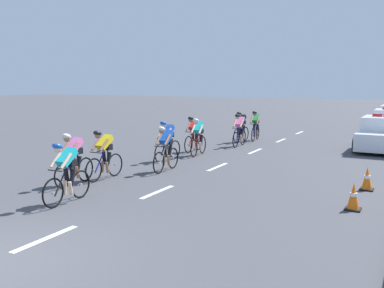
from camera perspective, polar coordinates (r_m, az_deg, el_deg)
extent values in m
cube|color=white|center=(8.88, -18.60, -11.65)|extent=(0.14, 1.60, 0.01)
cube|color=white|center=(11.87, -4.56, -6.28)|extent=(0.14, 1.60, 0.01)
cube|color=white|center=(15.33, 3.36, -3.01)|extent=(0.14, 1.60, 0.01)
cube|color=white|center=(19.00, 8.27, -0.93)|extent=(0.14, 1.60, 0.01)
cube|color=white|center=(22.79, 11.57, 0.46)|extent=(0.14, 1.60, 0.01)
cube|color=white|center=(26.63, 13.92, 1.46)|extent=(0.14, 1.60, 0.01)
torus|color=black|center=(10.79, -17.74, -6.14)|extent=(0.08, 0.73, 0.72)
cylinder|color=#99999E|center=(10.79, -17.74, -6.14)|extent=(0.06, 0.06, 0.06)
torus|color=black|center=(11.52, -14.40, -5.12)|extent=(0.08, 0.73, 0.72)
cylinder|color=#99999E|center=(11.52, -14.40, -5.12)|extent=(0.06, 0.06, 0.06)
cylinder|color=black|center=(11.00, -16.29, -2.94)|extent=(0.06, 0.55, 0.04)
cylinder|color=black|center=(10.94, -16.82, -4.76)|extent=(0.06, 0.48, 0.63)
cylinder|color=black|center=(11.21, -15.56, -4.30)|extent=(0.04, 0.04, 0.65)
cylinder|color=black|center=(10.75, -17.50, -3.35)|extent=(0.42, 0.05, 0.03)
cube|color=black|center=(11.14, -15.63, -2.57)|extent=(0.11, 0.22, 0.05)
cube|color=#19B2B7|center=(11.01, -16.09, -1.65)|extent=(0.31, 0.56, 0.44)
cube|color=black|center=(11.13, -15.67, -2.38)|extent=(0.29, 0.21, 0.18)
cylinder|color=black|center=(11.10, -15.41, -4.20)|extent=(0.12, 0.23, 0.40)
cylinder|color=beige|center=(11.10, -15.63, -5.61)|extent=(0.10, 0.16, 0.36)
cylinder|color=black|center=(11.21, -16.12, -4.11)|extent=(0.12, 0.17, 0.40)
cylinder|color=beige|center=(11.21, -16.33, -5.50)|extent=(0.10, 0.13, 0.36)
cylinder|color=beige|center=(10.76, -16.17, -2.15)|extent=(0.10, 0.40, 0.35)
cylinder|color=beige|center=(10.97, -17.44, -2.01)|extent=(0.10, 0.40, 0.35)
sphere|color=beige|center=(10.76, -17.17, -0.63)|extent=(0.19, 0.19, 0.19)
ellipsoid|color=blue|center=(10.74, -17.22, -0.29)|extent=(0.25, 0.33, 0.24)
torus|color=black|center=(12.68, -16.56, -4.01)|extent=(0.09, 0.73, 0.72)
cylinder|color=#99999E|center=(12.68, -16.56, -4.01)|extent=(0.06, 0.06, 0.06)
torus|color=black|center=(13.44, -13.79, -3.24)|extent=(0.09, 0.73, 0.72)
cylinder|color=#99999E|center=(13.44, -13.79, -3.24)|extent=(0.06, 0.06, 0.06)
cylinder|color=#1E1E99|center=(12.92, -15.36, -1.31)|extent=(0.07, 0.55, 0.04)
cylinder|color=#1E1E99|center=(12.84, -15.80, -2.85)|extent=(0.07, 0.48, 0.63)
cylinder|color=#1E1E99|center=(13.12, -14.76, -2.50)|extent=(0.04, 0.04, 0.65)
cylinder|color=black|center=(12.66, -16.36, -1.63)|extent=(0.42, 0.05, 0.03)
cube|color=black|center=(13.07, -14.81, -1.01)|extent=(0.11, 0.23, 0.05)
cube|color=pink|center=(12.94, -15.19, -0.22)|extent=(0.31, 0.56, 0.46)
cube|color=black|center=(13.05, -14.85, -0.85)|extent=(0.29, 0.22, 0.18)
cylinder|color=black|center=(13.02, -14.62, -2.40)|extent=(0.12, 0.23, 0.40)
cylinder|color=#9E7051|center=(13.00, -14.80, -3.60)|extent=(0.10, 0.16, 0.36)
cylinder|color=black|center=(13.13, -15.24, -2.33)|extent=(0.12, 0.17, 0.40)
cylinder|color=#9E7051|center=(13.12, -15.41, -3.52)|extent=(0.10, 0.13, 0.36)
cylinder|color=#9E7051|center=(12.69, -15.23, -0.61)|extent=(0.10, 0.40, 0.35)
cylinder|color=#9E7051|center=(12.89, -16.34, -0.52)|extent=(0.10, 0.40, 0.35)
sphere|color=#9E7051|center=(12.68, -16.08, 0.68)|extent=(0.19, 0.19, 0.19)
ellipsoid|color=white|center=(12.67, -16.12, 0.97)|extent=(0.25, 0.33, 0.24)
torus|color=black|center=(13.23, -12.76, -3.37)|extent=(0.06, 0.72, 0.72)
cylinder|color=#99999E|center=(13.23, -12.76, -3.37)|extent=(0.06, 0.06, 0.06)
torus|color=black|center=(13.98, -10.05, -2.69)|extent=(0.06, 0.72, 0.72)
cylinder|color=#99999E|center=(13.98, -10.05, -2.69)|extent=(0.06, 0.06, 0.06)
cylinder|color=#1E1E99|center=(13.48, -11.57, -0.81)|extent=(0.05, 0.55, 0.04)
cylinder|color=#1E1E99|center=(13.40, -12.01, -2.28)|extent=(0.05, 0.48, 0.63)
cylinder|color=#1E1E99|center=(13.68, -10.99, -1.96)|extent=(0.04, 0.04, 0.65)
cylinder|color=black|center=(13.22, -12.54, -1.10)|extent=(0.42, 0.04, 0.03)
cube|color=black|center=(13.62, -11.03, -0.54)|extent=(0.11, 0.22, 0.05)
cube|color=yellow|center=(13.50, -11.39, 0.24)|extent=(0.29, 0.56, 0.45)
cube|color=black|center=(13.61, -11.06, -0.37)|extent=(0.28, 0.21, 0.18)
cylinder|color=black|center=(13.57, -10.86, -1.87)|extent=(0.12, 0.23, 0.40)
cylinder|color=#9E7051|center=(13.55, -11.05, -3.02)|extent=(0.09, 0.16, 0.36)
cylinder|color=black|center=(13.68, -11.44, -1.80)|extent=(0.11, 0.17, 0.40)
cylinder|color=#9E7051|center=(13.67, -11.63, -2.94)|extent=(0.09, 0.12, 0.36)
cylinder|color=#9E7051|center=(13.24, -11.45, -0.13)|extent=(0.09, 0.40, 0.35)
cylinder|color=#9E7051|center=(13.45, -12.49, -0.04)|extent=(0.09, 0.40, 0.35)
sphere|color=#9E7051|center=(13.24, -12.25, 1.11)|extent=(0.19, 0.19, 0.19)
ellipsoid|color=black|center=(13.23, -12.29, 1.38)|extent=(0.24, 0.32, 0.24)
torus|color=black|center=(14.14, -4.39, -2.47)|extent=(0.07, 0.73, 0.72)
cylinder|color=#99999E|center=(14.14, -4.39, -2.47)|extent=(0.06, 0.06, 0.06)
torus|color=black|center=(15.00, -2.50, -1.85)|extent=(0.07, 0.73, 0.72)
cylinder|color=#99999E|center=(15.00, -2.50, -1.85)|extent=(0.06, 0.06, 0.06)
cylinder|color=silver|center=(14.44, -3.53, -0.08)|extent=(0.06, 0.55, 0.04)
cylinder|color=silver|center=(14.34, -3.85, -1.45)|extent=(0.06, 0.48, 0.63)
cylinder|color=silver|center=(14.66, -3.14, -1.16)|extent=(0.04, 0.04, 0.65)
cylinder|color=black|center=(14.14, -4.21, -0.34)|extent=(0.42, 0.04, 0.03)
cube|color=black|center=(14.61, -3.15, 0.17)|extent=(0.11, 0.22, 0.05)
cube|color=blue|center=(14.48, -3.39, 0.90)|extent=(0.30, 0.55, 0.46)
cube|color=black|center=(14.60, -3.17, 0.32)|extent=(0.29, 0.21, 0.18)
cylinder|color=black|center=(14.56, -2.94, -1.06)|extent=(0.12, 0.23, 0.40)
cylinder|color=#9E7051|center=(14.54, -3.09, -2.13)|extent=(0.10, 0.16, 0.36)
cylinder|color=black|center=(14.65, -3.56, -1.01)|extent=(0.12, 0.17, 0.40)
cylinder|color=#9E7051|center=(14.62, -3.71, -2.08)|extent=(0.09, 0.13, 0.36)
cylinder|color=#9E7051|center=(14.22, -3.24, 0.57)|extent=(0.09, 0.40, 0.35)
cylinder|color=#9E7051|center=(14.37, -4.36, 0.64)|extent=(0.09, 0.40, 0.35)
sphere|color=#9E7051|center=(14.19, -3.98, 1.72)|extent=(0.19, 0.19, 0.19)
ellipsoid|color=white|center=(14.17, -4.00, 1.98)|extent=(0.24, 0.32, 0.24)
torus|color=black|center=(16.10, -4.18, -1.19)|extent=(0.09, 0.73, 0.72)
cylinder|color=#99999E|center=(16.10, -4.18, -1.19)|extent=(0.06, 0.06, 0.06)
torus|color=black|center=(16.92, -2.25, -0.73)|extent=(0.09, 0.73, 0.72)
cylinder|color=#99999E|center=(16.92, -2.25, -0.73)|extent=(0.06, 0.06, 0.06)
cylinder|color=black|center=(16.39, -3.31, 0.88)|extent=(0.07, 0.55, 0.04)
cylinder|color=black|center=(16.29, -3.64, -0.31)|extent=(0.07, 0.48, 0.63)
cylinder|color=black|center=(16.59, -2.91, -0.09)|extent=(0.04, 0.04, 0.65)
cylinder|color=black|center=(16.10, -4.00, 0.68)|extent=(0.42, 0.05, 0.03)
cube|color=black|center=(16.55, -2.92, 1.09)|extent=(0.11, 0.23, 0.05)
cube|color=blue|center=(16.42, -3.17, 1.74)|extent=(0.31, 0.56, 0.45)
cube|color=black|center=(16.53, -2.94, 1.23)|extent=(0.29, 0.22, 0.18)
cylinder|color=black|center=(16.49, -2.77, 0.00)|extent=(0.12, 0.23, 0.40)
cylinder|color=beige|center=(16.46, -2.91, -0.94)|extent=(0.10, 0.16, 0.36)
cylinder|color=black|center=(16.59, -3.29, 0.05)|extent=(0.12, 0.17, 0.40)
cylinder|color=beige|center=(16.56, -3.43, -0.89)|extent=(0.10, 0.13, 0.36)
cylinder|color=beige|center=(16.16, -3.12, 1.46)|extent=(0.10, 0.41, 0.35)
cylinder|color=beige|center=(16.34, -4.05, 1.53)|extent=(0.10, 0.41, 0.35)
sphere|color=beige|center=(16.15, -3.77, 2.49)|extent=(0.19, 0.19, 0.19)
ellipsoid|color=blue|center=(16.14, -3.79, 2.71)|extent=(0.25, 0.33, 0.24)
torus|color=black|center=(17.25, 0.26, -0.55)|extent=(0.12, 0.72, 0.72)
cylinder|color=#99999E|center=(17.25, 0.26, -0.55)|extent=(0.07, 0.07, 0.06)
torus|color=black|center=(18.18, 1.41, -0.11)|extent=(0.12, 0.72, 0.72)
cylinder|color=#99999E|center=(18.18, 1.41, -0.11)|extent=(0.07, 0.07, 0.06)
cylinder|color=#B21919|center=(17.60, 0.80, 1.39)|extent=(0.09, 0.55, 0.04)
cylinder|color=#B21919|center=(17.48, 0.59, 0.27)|extent=(0.09, 0.48, 0.63)
cylinder|color=#B21919|center=(17.82, 1.02, 0.48)|extent=(0.04, 0.04, 0.65)
cylinder|color=black|center=(17.28, 0.39, 1.20)|extent=(0.42, 0.07, 0.03)
cube|color=black|center=(17.78, 1.02, 1.58)|extent=(0.12, 0.23, 0.05)
cube|color=#19B2B7|center=(17.64, 0.88, 2.19)|extent=(0.33, 0.57, 0.46)
cube|color=black|center=(17.77, 1.01, 1.71)|extent=(0.30, 0.23, 0.18)
cylinder|color=black|center=(17.73, 1.23, 0.57)|extent=(0.13, 0.23, 0.40)
cylinder|color=beige|center=(17.69, 1.13, -0.30)|extent=(0.11, 0.16, 0.36)
cylinder|color=black|center=(17.79, 0.68, 0.60)|extent=(0.13, 0.18, 0.40)
cylinder|color=beige|center=(17.75, 0.59, -0.27)|extent=(0.10, 0.13, 0.36)
cylinder|color=beige|center=(17.39, 1.13, 1.94)|extent=(0.12, 0.41, 0.35)
cylinder|color=beige|center=(17.50, 0.14, 1.98)|extent=(0.12, 0.41, 0.35)
sphere|color=beige|center=(17.34, 0.54, 2.88)|extent=(0.19, 0.19, 0.19)
ellipsoid|color=white|center=(17.32, 0.52, 3.09)|extent=(0.26, 0.34, 0.24)
torus|color=black|center=(18.26, -0.47, -0.07)|extent=(0.05, 0.72, 0.72)
cylinder|color=#99999E|center=(18.26, -0.47, -0.07)|extent=(0.06, 0.06, 0.06)
torus|color=black|center=(19.15, 0.89, 0.30)|extent=(0.05, 0.72, 0.72)
cylinder|color=#99999E|center=(19.15, 0.89, 0.30)|extent=(0.06, 0.06, 0.06)
cylinder|color=#B21919|center=(18.59, 0.16, 1.74)|extent=(0.04, 0.55, 0.04)
cylinder|color=#B21919|center=(18.47, -0.09, 0.69)|extent=(0.05, 0.48, 0.63)
cylinder|color=#B21919|center=(18.80, 0.43, 0.88)|extent=(0.04, 0.04, 0.65)
cylinder|color=black|center=(18.28, -0.33, 1.57)|extent=(0.42, 0.03, 0.03)
cube|color=black|center=(18.77, 0.43, 1.92)|extent=(0.10, 0.22, 0.05)
cube|color=red|center=(18.63, 0.26, 2.50)|extent=(0.29, 0.55, 0.45)
cube|color=black|center=(18.75, 0.41, 2.04)|extent=(0.28, 0.20, 0.18)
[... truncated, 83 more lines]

